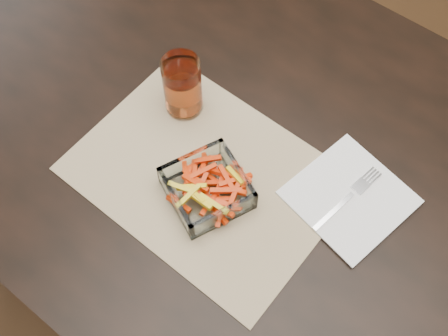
{
  "coord_description": "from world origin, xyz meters",
  "views": [
    {
      "loc": [
        0.18,
        -0.44,
        1.63
      ],
      "look_at": [
        -0.11,
        -0.08,
        0.78
      ],
      "focal_mm": 45.0,
      "sensor_mm": 36.0,
      "label": 1
    }
  ],
  "objects_px": {
    "dining_table": "(293,200)",
    "tumbler": "(183,88)",
    "glass_bowl": "(207,189)",
    "fork": "(349,197)"
  },
  "relations": [
    {
      "from": "glass_bowl",
      "to": "dining_table",
      "type": "bearing_deg",
      "value": 49.6
    },
    {
      "from": "glass_bowl",
      "to": "fork",
      "type": "distance_m",
      "value": 0.24
    },
    {
      "from": "fork",
      "to": "tumbler",
      "type": "bearing_deg",
      "value": -166.71
    },
    {
      "from": "fork",
      "to": "glass_bowl",
      "type": "bearing_deg",
      "value": -134.67
    },
    {
      "from": "dining_table",
      "to": "glass_bowl",
      "type": "relative_size",
      "value": 9.68
    },
    {
      "from": "glass_bowl",
      "to": "tumbler",
      "type": "relative_size",
      "value": 1.35
    },
    {
      "from": "dining_table",
      "to": "tumbler",
      "type": "height_order",
      "value": "tumbler"
    },
    {
      "from": "dining_table",
      "to": "tumbler",
      "type": "relative_size",
      "value": 13.03
    },
    {
      "from": "dining_table",
      "to": "fork",
      "type": "distance_m",
      "value": 0.13
    },
    {
      "from": "dining_table",
      "to": "tumbler",
      "type": "distance_m",
      "value": 0.3
    }
  ]
}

